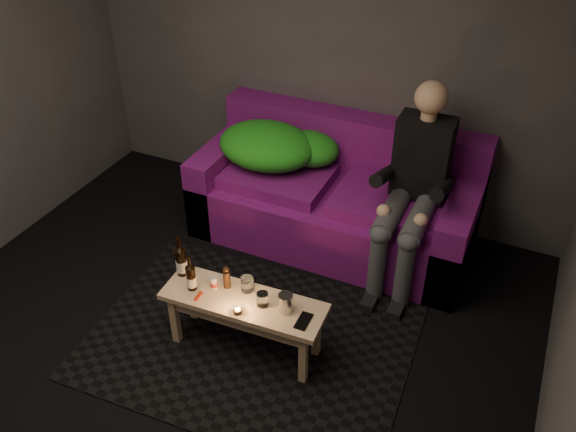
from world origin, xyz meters
The scene contains 17 objects.
floor centered at (0.00, 0.00, 0.00)m, with size 4.50×4.50×0.00m, color black.
room centered at (0.00, 0.47, 1.64)m, with size 4.50×4.50×4.50m.
rug centered at (0.23, 0.49, 0.00)m, with size 2.04×1.49×0.01m, color black.
sofa centered at (0.31, 1.82, 0.33)m, with size 2.11×0.95×0.91m.
green_blanket centered at (-0.21, 1.81, 0.69)m, with size 0.93×0.63×0.32m.
person centered at (0.92, 1.65, 0.73)m, with size 0.38×0.88×1.41m.
coffee_table centered at (0.23, 0.44, 0.34)m, with size 1.04×0.37×0.42m.
beer_bottle_a centered at (-0.24, 0.49, 0.52)m, with size 0.07×0.07×0.29m.
beer_bottle_b centered at (-0.11, 0.40, 0.51)m, with size 0.06×0.06×0.25m.
salt_shaker centered at (0.02, 0.46, 0.46)m, with size 0.04×0.04×0.08m, color silver.
pepper_mill centered at (0.08, 0.50, 0.48)m, with size 0.04×0.04×0.12m, color black.
tumbler_back centered at (0.21, 0.53, 0.47)m, with size 0.08×0.08×0.10m, color white.
tealight centered at (0.25, 0.33, 0.44)m, with size 0.05×0.05×0.04m.
tumbler_front centered at (0.36, 0.45, 0.46)m, with size 0.07×0.07×0.09m, color white.
steel_cup centered at (0.50, 0.46, 0.48)m, with size 0.09×0.09×0.12m, color #ACAFB3.
smartphone centered at (0.64, 0.42, 0.42)m, with size 0.07×0.15×0.01m, color black.
red_lighter centered at (-0.03, 0.35, 0.42)m, with size 0.02×0.08×0.01m, color red.
Camera 1 is at (1.60, -1.91, 2.98)m, focal length 38.00 mm.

